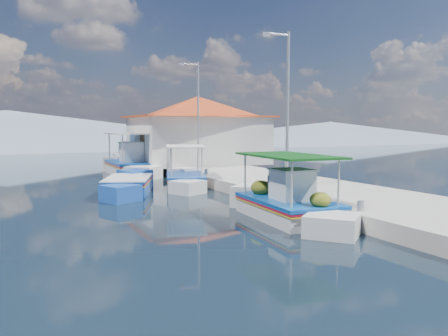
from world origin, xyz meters
name	(u,v)px	position (x,y,z in m)	size (l,w,h in m)	color
ground	(197,221)	(0.00, 0.00, 0.00)	(160.00, 160.00, 0.00)	black
quay	(263,182)	(5.90, 6.00, 0.25)	(5.00, 44.00, 0.50)	#AFACA4
bollards	(231,177)	(3.80, 5.25, 0.65)	(0.20, 17.20, 0.30)	#A5A8AD
main_caique	(286,205)	(2.69, -0.88, 0.43)	(2.31, 6.82, 2.25)	white
caique_green_canopy	(185,180)	(2.46, 7.55, 0.33)	(2.96, 5.64, 2.22)	white
caique_blue_hull	(127,187)	(-0.52, 6.74, 0.29)	(3.23, 5.62, 1.08)	#1D4FAF
caique_far	(131,166)	(1.62, 14.65, 0.52)	(2.40, 8.03, 2.81)	white
harbor_building	(198,129)	(6.20, 15.00, 2.78)	(10.49, 10.49, 4.40)	silver
lamp_post_near	(286,102)	(4.51, 2.00, 3.85)	(1.21, 0.14, 6.00)	#A5A8AD
lamp_post_far	(197,110)	(4.51, 11.00, 3.85)	(1.21, 0.14, 6.00)	#A5A8AD
mountain_ridge	(94,133)	(6.54, 56.00, 2.04)	(171.40, 96.00, 5.50)	slate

